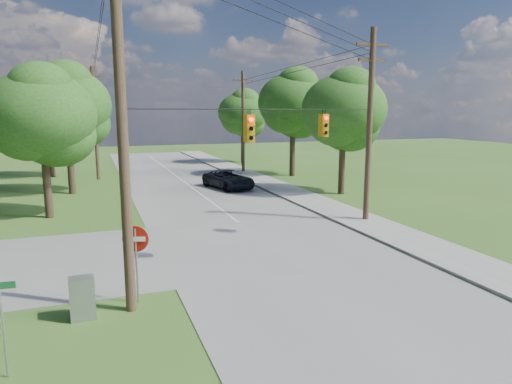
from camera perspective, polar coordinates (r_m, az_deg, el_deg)
name	(u,v)px	position (r m, az deg, el deg)	size (l,w,h in m)	color
ground	(272,295)	(15.84, 2.07, -12.72)	(140.00, 140.00, 0.00)	#385C1E
main_road	(272,247)	(20.90, 2.04, -6.94)	(10.00, 100.00, 0.03)	gray
sidewalk_east	(395,233)	(24.12, 17.03, -4.95)	(2.60, 100.00, 0.12)	#9F9D95
pole_sw	(121,108)	(13.95, -16.50, 10.05)	(2.00, 0.32, 12.00)	brown
pole_ne	(370,123)	(25.90, 14.01, 8.32)	(2.00, 0.32, 10.50)	brown
pole_north_e	(243,121)	(45.85, -1.63, 8.84)	(2.00, 0.32, 10.00)	brown
pole_north_w	(95,122)	(43.54, -19.46, 8.21)	(2.00, 0.32, 10.00)	brown
power_lines	(220,55)	(26.20, -4.48, 16.68)	(13.93, 29.62, 4.93)	black
traffic_signals	(290,126)	(19.68, 4.28, 8.20)	(4.91, 3.27, 1.05)	#CD8A0C
tree_w_near	(41,115)	(28.64, -25.24, 8.73)	(6.00, 6.00, 8.40)	#453322
tree_w_mid	(66,105)	(36.56, -22.63, 10.03)	(6.40, 6.40, 9.22)	#453322
tree_w_far	(48,110)	(46.66, -24.57, 9.35)	(6.00, 6.00, 8.73)	#453322
tree_e_near	(344,109)	(34.32, 10.91, 10.12)	(6.20, 6.20, 8.81)	#453322
tree_e_mid	(293,103)	(43.43, 4.66, 11.09)	(6.60, 6.60, 9.64)	#453322
tree_e_far	(243,113)	(54.25, -1.68, 9.88)	(5.80, 5.80, 8.32)	#453322
car_main_north	(229,179)	(36.49, -3.45, 1.60)	(2.40, 5.20, 1.44)	black
control_cabinet	(82,298)	(14.87, -20.91, -12.28)	(0.72, 0.52, 1.29)	gray
do_not_enter_sign	(136,248)	(15.10, -14.80, -6.73)	(0.82, 0.32, 2.57)	gray
street_name_sign	(2,316)	(12.25, -29.18, -13.38)	(0.70, 0.12, 2.35)	gray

